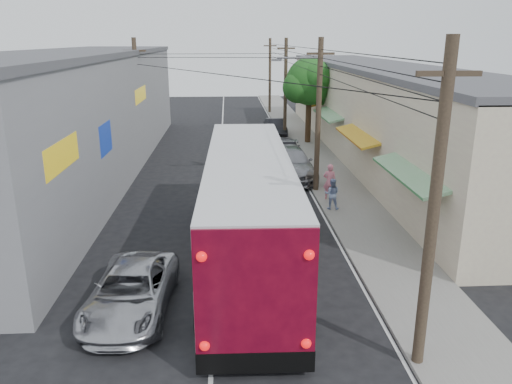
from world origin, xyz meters
TOP-DOWN VIEW (x-y plane):
  - ground at (0.00, 0.00)m, footprint 120.00×120.00m
  - sidewalk at (6.50, 20.00)m, footprint 3.00×80.00m
  - building_right at (10.99, 22.00)m, footprint 7.09×40.00m
  - building_left at (-8.50, 18.00)m, footprint 7.20×36.00m
  - utility_poles at (3.13, 20.33)m, footprint 11.80×45.28m
  - street_tree at (6.87, 26.02)m, footprint 4.40×4.00m
  - coach_bus at (1.20, 4.59)m, footprint 3.38×13.89m
  - jeepney at (-2.45, 1.00)m, footprint 2.54×5.08m
  - parked_suv at (4.14, 15.95)m, footprint 2.86×6.22m
  - parked_car_mid at (4.60, 21.33)m, footprint 2.11×4.12m
  - parked_car_far at (4.60, 29.76)m, footprint 1.74×4.22m
  - pedestrian_near at (5.59, 11.33)m, footprint 0.77×0.63m
  - pedestrian_far at (5.40, 9.80)m, footprint 0.84×0.72m

SIDE VIEW (x-z plane):
  - ground at x=0.00m, z-range 0.00..0.00m
  - sidewalk at x=6.50m, z-range 0.00..0.12m
  - parked_car_mid at x=4.60m, z-range 0.00..1.34m
  - parked_car_far at x=4.60m, z-range 0.00..1.36m
  - jeepney at x=-2.45m, z-range 0.00..1.38m
  - pedestrian_far at x=5.40m, z-range 0.12..1.62m
  - parked_suv at x=4.14m, z-range 0.00..1.76m
  - pedestrian_near at x=5.59m, z-range 0.12..1.94m
  - coach_bus at x=1.20m, z-range 0.07..4.06m
  - building_right at x=10.99m, z-range 0.03..6.28m
  - building_left at x=-8.50m, z-range 0.03..7.28m
  - utility_poles at x=3.13m, z-range 0.13..8.13m
  - street_tree at x=6.87m, z-range 1.37..7.97m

